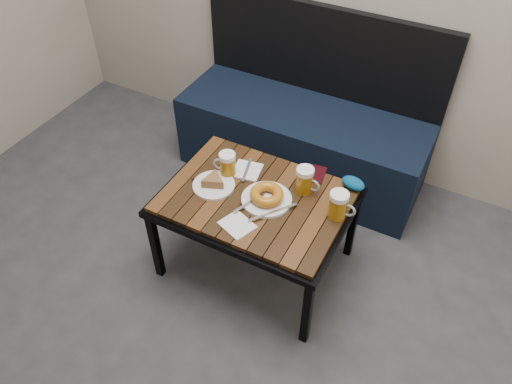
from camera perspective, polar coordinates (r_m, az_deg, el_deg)
The scene contains 12 objects.
bench at distance 2.91m, azimuth 5.46°, elevation 6.60°, with size 1.40×0.50×0.95m.
cafe_table at distance 2.25m, azimuth 0.00°, elevation -1.32°, with size 0.84×0.62×0.47m.
beer_mug_left at distance 2.29m, azimuth -3.32°, elevation 3.19°, with size 0.11×0.08×0.12m.
beer_mug_centre at distance 2.22m, azimuth 5.62°, elevation 1.36°, with size 0.12×0.08×0.13m.
beer_mug_right at distance 2.12m, azimuth 9.43°, elevation -1.50°, with size 0.12×0.08×0.13m.
plate_pie at distance 2.26m, azimuth -4.87°, elevation 1.05°, with size 0.19×0.19×0.05m.
plate_bagel at distance 2.19m, azimuth 1.21°, elevation -0.53°, with size 0.25×0.27×0.06m.
napkin_left at distance 2.34m, azimuth -1.03°, elevation 2.48°, with size 0.15×0.17×0.01m.
napkin_right at distance 2.10m, azimuth -2.17°, elevation -3.79°, with size 0.16×0.15×0.01m.
passport_navy at distance 2.30m, azimuth -5.55°, elevation 1.27°, with size 0.09×0.12×0.01m, color black.
passport_burgundy at distance 2.34m, azimuth 6.79°, elevation 2.07°, with size 0.09×0.12×0.01m, color black.
knit_pouch at distance 2.29m, azimuth 11.05°, elevation 1.00°, with size 0.11×0.07×0.05m, color navy.
Camera 1 is at (0.58, -0.40, 2.03)m, focal length 35.00 mm.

